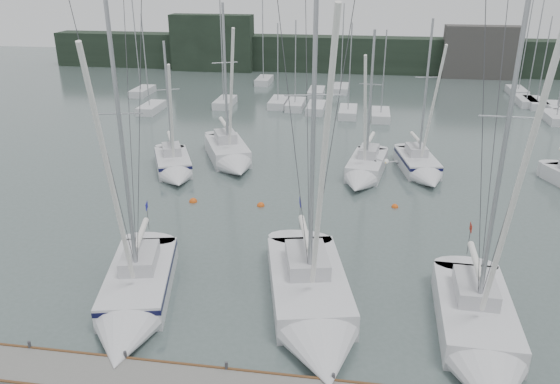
{
  "coord_description": "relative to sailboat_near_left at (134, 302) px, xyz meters",
  "views": [
    {
      "loc": [
        2.5,
        -19.91,
        14.36
      ],
      "look_at": [
        -1.37,
        5.0,
        3.93
      ],
      "focal_mm": 35.0,
      "sensor_mm": 36.0,
      "label": 1
    }
  ],
  "objects": [
    {
      "name": "mast_forest",
      "position": [
        11.25,
        41.37,
        -0.13
      ],
      "size": [
        50.17,
        21.28,
        14.87
      ],
      "color": "silver",
      "rests_on": "ground"
    },
    {
      "name": "sailboat_near_right",
      "position": [
        14.77,
        -0.57,
        -0.01
      ],
      "size": [
        3.28,
        9.74,
        15.85
      ],
      "rotation": [
        0.0,
        0.0,
        -0.03
      ],
      "color": "silver",
      "rests_on": "ground"
    },
    {
      "name": "buoy_b",
      "position": [
        11.99,
        13.62,
        -0.59
      ],
      "size": [
        0.44,
        0.44,
        0.44
      ],
      "primitive_type": "sphere",
      "color": "#D65013",
      "rests_on": "ground"
    },
    {
      "name": "sailboat_mid_d",
      "position": [
        14.13,
        19.81,
        -0.03
      ],
      "size": [
        3.7,
        7.54,
        11.9
      ],
      "rotation": [
        0.0,
        0.0,
        0.18
      ],
      "color": "silver",
      "rests_on": "ground"
    },
    {
      "name": "far_building_right",
      "position": [
        25.1,
        60.63,
        2.91
      ],
      "size": [
        10.0,
        3.0,
        7.0
      ],
      "primitive_type": "cube",
      "color": "#3E3B39",
      "rests_on": "ground"
    },
    {
      "name": "seagull",
      "position": [
        10.74,
        3.84,
        5.85
      ],
      "size": [
        0.98,
        0.46,
        0.19
      ],
      "rotation": [
        0.0,
        0.0,
        -0.18
      ],
      "color": "white",
      "rests_on": "ground"
    },
    {
      "name": "buoy_a",
      "position": [
        3.39,
        12.5,
        -0.59
      ],
      "size": [
        0.5,
        0.5,
        0.5
      ],
      "primitive_type": "sphere",
      "color": "#D65013",
      "rests_on": "ground"
    },
    {
      "name": "sailboat_mid_c",
      "position": [
        9.9,
        18.37,
        -0.02
      ],
      "size": [
        3.52,
        7.93,
        11.2
      ],
      "rotation": [
        0.0,
        0.0,
        -0.15
      ],
      "color": "silver",
      "rests_on": "ground"
    },
    {
      "name": "sailboat_near_center",
      "position": [
        8.03,
        0.35,
        0.0
      ],
      "size": [
        5.59,
        10.83,
        16.48
      ],
      "rotation": [
        0.0,
        0.0,
        0.23
      ],
      "color": "silver",
      "rests_on": "ground"
    },
    {
      "name": "far_building_left",
      "position": [
        -12.9,
        60.63,
        3.41
      ],
      "size": [
        12.0,
        3.0,
        8.0
      ],
      "primitive_type": "cube",
      "color": "black",
      "rests_on": "ground"
    },
    {
      "name": "far_treeline",
      "position": [
        7.1,
        62.63,
        1.91
      ],
      "size": [
        90.0,
        4.0,
        5.0
      ],
      "primitive_type": "cube",
      "color": "black",
      "rests_on": "ground"
    },
    {
      "name": "ground",
      "position": [
        7.1,
        0.63,
        -0.59
      ],
      "size": [
        160.0,
        160.0,
        0.0
      ],
      "primitive_type": "plane",
      "color": "#4D5E5A",
      "rests_on": "ground"
    },
    {
      "name": "sailboat_mid_a",
      "position": [
        -3.98,
        17.07,
        -0.02
      ],
      "size": [
        5.05,
        7.36,
        10.38
      ],
      "rotation": [
        0.0,
        0.0,
        0.42
      ],
      "color": "silver",
      "rests_on": "ground"
    },
    {
      "name": "buoy_c",
      "position": [
        -1.15,
        12.46,
        -0.59
      ],
      "size": [
        0.53,
        0.53,
        0.53
      ],
      "primitive_type": "sphere",
      "color": "#D65013",
      "rests_on": "ground"
    },
    {
      "name": "sailboat_mid_b",
      "position": [
        -0.38,
        19.96,
        0.04
      ],
      "size": [
        5.9,
        8.58,
        12.87
      ],
      "rotation": [
        0.0,
        0.0,
        0.43
      ],
      "color": "silver",
      "rests_on": "ground"
    },
    {
      "name": "sailboat_near_left",
      "position": [
        0.0,
        0.0,
        0.0
      ],
      "size": [
        4.85,
        9.78,
        14.86
      ],
      "rotation": [
        0.0,
        0.0,
        0.23
      ],
      "color": "silver",
      "rests_on": "ground"
    }
  ]
}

